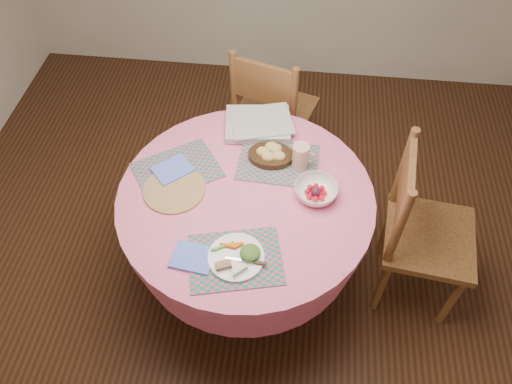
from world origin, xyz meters
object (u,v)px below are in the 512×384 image
at_px(dinner_plate, 238,257).
at_px(fruit_bowl, 316,191).
at_px(wicker_trivet, 174,189).
at_px(dining_table, 246,219).
at_px(chair_back, 272,111).
at_px(bread_bowl, 271,154).
at_px(latte_mug, 301,157).
at_px(chair_right, 420,230).

distance_m(dinner_plate, fruit_bowl, 0.51).
relative_size(wicker_trivet, fruit_bowl, 1.45).
bearing_deg(fruit_bowl, dining_table, -173.85).
relative_size(chair_back, dinner_plate, 3.91).
bearing_deg(chair_back, fruit_bowl, 125.93).
xyz_separation_m(wicker_trivet, bread_bowl, (0.44, 0.26, 0.03)).
height_order(chair_back, wicker_trivet, chair_back).
distance_m(chair_back, fruit_bowl, 0.93).
xyz_separation_m(dinner_plate, bread_bowl, (0.08, 0.61, 0.01)).
xyz_separation_m(wicker_trivet, fruit_bowl, (0.68, 0.05, 0.03)).
relative_size(wicker_trivet, latte_mug, 2.16).
relative_size(chair_right, wicker_trivet, 3.38).
xyz_separation_m(chair_right, wicker_trivet, (-1.22, -0.06, 0.23)).
relative_size(chair_right, fruit_bowl, 4.90).
bearing_deg(dinner_plate, bread_bowl, 82.14).
height_order(dining_table, bread_bowl, bread_bowl).
relative_size(dinner_plate, fruit_bowl, 1.21).
bearing_deg(latte_mug, fruit_bowl, -64.41).
bearing_deg(wicker_trivet, chair_back, 66.34).
height_order(latte_mug, fruit_bowl, latte_mug).
height_order(bread_bowl, latte_mug, latte_mug).
relative_size(dining_table, chair_back, 1.26).
xyz_separation_m(chair_right, dinner_plate, (-0.87, -0.42, 0.24)).
xyz_separation_m(chair_back, bread_bowl, (0.05, -0.63, 0.27)).
height_order(wicker_trivet, latte_mug, latte_mug).
relative_size(bread_bowl, latte_mug, 1.66).
bearing_deg(dining_table, chair_right, 3.40).
xyz_separation_m(dining_table, wicker_trivet, (-0.34, -0.01, 0.20)).
distance_m(wicker_trivet, bread_bowl, 0.51).
distance_m(dining_table, chair_back, 0.89).
xyz_separation_m(chair_right, latte_mug, (-0.63, 0.16, 0.30)).
bearing_deg(wicker_trivet, bread_bowl, 30.52).
bearing_deg(latte_mug, wicker_trivet, -159.58).
distance_m(bread_bowl, fruit_bowl, 0.32).
xyz_separation_m(dining_table, fruit_bowl, (0.33, 0.04, 0.23)).
relative_size(chair_back, latte_mug, 7.10).
bearing_deg(dining_table, fruit_bowl, 6.15).
relative_size(dinner_plate, latte_mug, 1.81).
xyz_separation_m(chair_back, wicker_trivet, (-0.39, -0.89, 0.24)).
xyz_separation_m(chair_right, bread_bowl, (-0.78, 0.20, 0.26)).
relative_size(chair_back, bread_bowl, 4.28).
bearing_deg(dinner_plate, chair_back, 88.43).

